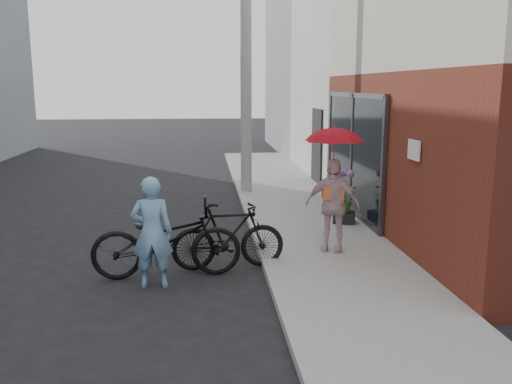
{
  "coord_description": "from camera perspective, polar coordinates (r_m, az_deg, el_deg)",
  "views": [
    {
      "loc": [
        0.0,
        -7.62,
        2.76
      ],
      "look_at": [
        0.84,
        0.82,
        1.1
      ],
      "focal_mm": 38.0,
      "sensor_mm": 36.0,
      "label": 1
    }
  ],
  "objects": [
    {
      "name": "ground",
      "position": [
        8.1,
        -5.39,
        -8.9
      ],
      "size": [
        80.0,
        80.0,
        0.0
      ],
      "primitive_type": "plane",
      "color": "black",
      "rests_on": "ground"
    },
    {
      "name": "sidewalk",
      "position": [
        10.21,
        6.44,
        -4.34
      ],
      "size": [
        2.2,
        24.0,
        0.12
      ],
      "primitive_type": "cube",
      "color": "gray",
      "rests_on": "ground"
    },
    {
      "name": "curb",
      "position": [
        10.03,
        -0.07,
        -4.54
      ],
      "size": [
        0.12,
        24.0,
        0.12
      ],
      "primitive_type": "cube",
      "color": "#9E9E99",
      "rests_on": "ground"
    },
    {
      "name": "plaster_building",
      "position": [
        18.12,
        18.24,
        12.88
      ],
      "size": [
        8.0,
        6.0,
        7.0
      ],
      "primitive_type": "cube",
      "color": "silver",
      "rests_on": "ground"
    },
    {
      "name": "east_building_far",
      "position": [
        24.7,
        11.58,
        12.58
      ],
      "size": [
        8.0,
        8.0,
        7.0
      ],
      "primitive_type": "cube",
      "color": "gray",
      "rests_on": "ground"
    },
    {
      "name": "utility_pole",
      "position": [
        13.68,
        -1.07,
        14.18
      ],
      "size": [
        0.28,
        0.28,
        7.0
      ],
      "primitive_type": "cylinder",
      "color": "#9E9E99",
      "rests_on": "ground"
    },
    {
      "name": "officer",
      "position": [
        7.61,
        -10.9,
        -4.19
      ],
      "size": [
        0.58,
        0.39,
        1.57
      ],
      "primitive_type": "imported",
      "rotation": [
        0.0,
        0.0,
        3.11
      ],
      "color": "#73A1CD",
      "rests_on": "ground"
    },
    {
      "name": "bike_left",
      "position": [
        8.01,
        -9.39,
        -4.94
      ],
      "size": [
        2.2,
        0.87,
        1.14
      ],
      "primitive_type": "imported",
      "rotation": [
        0.0,
        0.0,
        1.63
      ],
      "color": "black",
      "rests_on": "ground"
    },
    {
      "name": "bike_right",
      "position": [
        8.29,
        -2.95,
        -4.63
      ],
      "size": [
        1.76,
        0.63,
        1.04
      ],
      "primitive_type": "imported",
      "rotation": [
        0.0,
        0.0,
        1.66
      ],
      "color": "black",
      "rests_on": "ground"
    },
    {
      "name": "kimono_woman",
      "position": [
        8.84,
        8.04,
        -1.35
      ],
      "size": [
        0.96,
        0.7,
        1.51
      ],
      "primitive_type": "imported",
      "rotation": [
        0.0,
        0.0,
        -0.42
      ],
      "color": "beige",
      "rests_on": "sidewalk"
    },
    {
      "name": "parasol",
      "position": [
        8.67,
        8.25,
        6.06
      ],
      "size": [
        0.89,
        0.89,
        0.78
      ],
      "primitive_type": "imported",
      "color": "red",
      "rests_on": "kimono_woman"
    },
    {
      "name": "planter",
      "position": [
        10.81,
        9.25,
        -2.63
      ],
      "size": [
        0.51,
        0.51,
        0.21
      ],
      "primitive_type": "cube",
      "rotation": [
        0.0,
        0.0,
        -0.33
      ],
      "color": "black",
      "rests_on": "sidewalk"
    },
    {
      "name": "potted_plant",
      "position": [
        10.73,
        9.31,
        -0.66
      ],
      "size": [
        0.49,
        0.43,
        0.55
      ],
      "primitive_type": "imported",
      "color": "#376629",
      "rests_on": "planter"
    }
  ]
}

